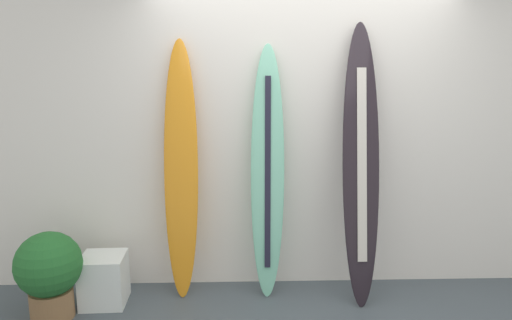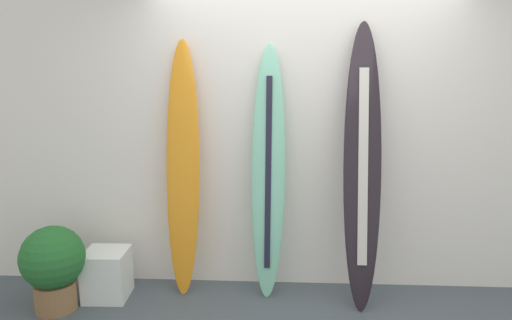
# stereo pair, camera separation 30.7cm
# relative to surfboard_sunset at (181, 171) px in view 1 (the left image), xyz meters

# --- Properties ---
(wall_back) EXTENTS (7.20, 0.20, 2.80)m
(wall_back) POSITION_rel_surfboard_sunset_xyz_m (1.00, 0.27, 0.35)
(wall_back) COLOR white
(wall_back) RESTS_ON ground
(surfboard_sunset) EXTENTS (0.29, 0.28, 2.10)m
(surfboard_sunset) POSITION_rel_surfboard_sunset_xyz_m (0.00, 0.00, 0.00)
(surfboard_sunset) COLOR orange
(surfboard_sunset) RESTS_ON ground
(surfboard_seafoam) EXTENTS (0.29, 0.30, 2.07)m
(surfboard_seafoam) POSITION_rel_surfboard_sunset_xyz_m (0.70, -0.01, -0.03)
(surfboard_seafoam) COLOR #7FCEAD
(surfboard_seafoam) RESTS_ON ground
(surfboard_charcoal) EXTENTS (0.30, 0.50, 2.24)m
(surfboard_charcoal) POSITION_rel_surfboard_sunset_xyz_m (1.44, -0.11, 0.07)
(surfboard_charcoal) COLOR black
(surfboard_charcoal) RESTS_ON ground
(display_block_left) EXTENTS (0.35, 0.35, 0.40)m
(display_block_left) POSITION_rel_surfboard_sunset_xyz_m (-0.62, -0.17, -0.85)
(display_block_left) COLOR white
(display_block_left) RESTS_ON ground
(potted_plant) EXTENTS (0.49, 0.49, 0.68)m
(potted_plant) POSITION_rel_surfboard_sunset_xyz_m (-0.96, -0.39, -0.67)
(potted_plant) COLOR olive
(potted_plant) RESTS_ON ground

